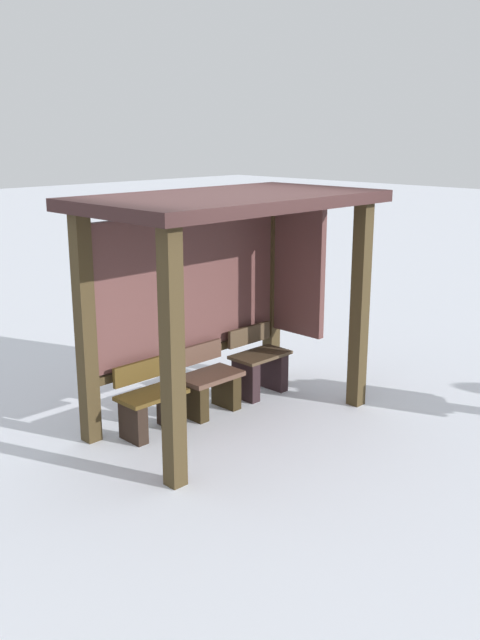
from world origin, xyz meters
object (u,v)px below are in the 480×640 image
object	(u,v)px
bench_center_inside	(209,386)
bench_right_inside	(259,367)
bench_left_inside	(151,406)
bus_shelter	(225,249)

from	to	relation	value
bench_center_inside	bench_right_inside	bearing A→B (deg)	-0.05
bench_left_inside	bench_right_inside	distance (m)	1.53
bench_center_inside	bench_right_inside	world-z (taller)	bench_right_inside
bus_shelter	bench_left_inside	xyz separation A→B (m)	(-0.85, 0.17, -1.45)
bench_left_inside	bus_shelter	bearing A→B (deg)	-10.96
bench_left_inside	bench_right_inside	world-z (taller)	bench_right_inside
bench_left_inside	bench_right_inside	xyz separation A→B (m)	(1.53, -0.00, 0.02)
bus_shelter	bench_left_inside	bearing A→B (deg)	169.04
bench_center_inside	bench_left_inside	bearing A→B (deg)	179.97
bench_center_inside	bench_right_inside	size ratio (longest dim) A/B	0.93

